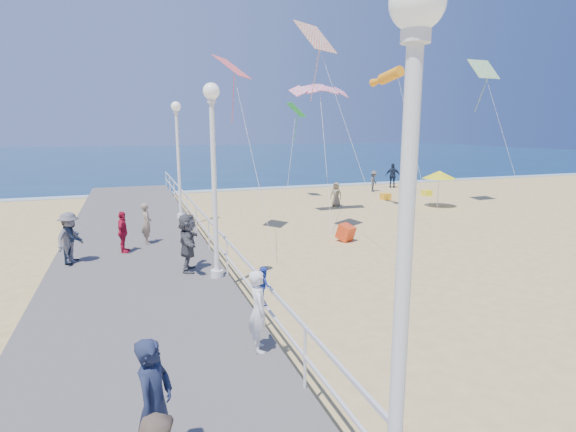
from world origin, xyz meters
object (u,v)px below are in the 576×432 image
object	(u,v)px
lamp_post_near	(405,235)
spectator_6	(147,223)
beach_umbrella	(439,175)
spectator_3	(123,232)
spectator_7	(72,238)
beach_chair_left	(385,196)
lamp_post_far	(178,148)
spectator_2	(70,238)
lamp_post_mid	(213,161)
spectator_0	(155,404)
toddler_held	(264,285)
woman_holding_toddler	(259,311)
beach_walker_a	(374,181)
box_kite	(346,234)
beach_walker_c	(336,194)
beach_walker_b	(393,176)
beach_chair_right	(427,193)
spectator_5	(188,243)

from	to	relation	value
lamp_post_near	spectator_6	size ratio (longest dim) A/B	3.55
beach_umbrella	spectator_3	bearing A→B (deg)	-161.74
spectator_7	beach_chair_left	world-z (taller)	spectator_7
lamp_post_far	spectator_2	bearing A→B (deg)	-122.87
beach_umbrella	beach_chair_left	distance (m)	4.16
lamp_post_mid	spectator_0	distance (m)	7.67
lamp_post_near	spectator_0	size ratio (longest dim) A/B	3.12
spectator_2	spectator_3	bearing A→B (deg)	-29.96
toddler_held	beach_umbrella	bearing A→B (deg)	-39.98
woman_holding_toddler	beach_walker_a	size ratio (longest dim) A/B	1.04
beach_walker_a	beach_chair_left	size ratio (longest dim) A/B	2.76
lamp_post_near	toddler_held	bearing A→B (deg)	88.76
spectator_2	spectator_7	distance (m)	0.15
lamp_post_near	spectator_2	xyz separation A→B (m)	(-4.03, 11.77, -2.45)
spectator_3	box_kite	distance (m)	8.54
spectator_6	beach_walker_c	size ratio (longest dim) A/B	1.04
beach_walker_a	beach_walker_b	bearing A→B (deg)	-13.99
spectator_7	beach_walker_a	distance (m)	22.86
toddler_held	spectator_2	size ratio (longest dim) A/B	0.46
spectator_0	beach_chair_left	world-z (taller)	spectator_0
lamp_post_near	beach_walker_c	world-z (taller)	lamp_post_near
beach_chair_left	toddler_held	bearing A→B (deg)	-127.71
spectator_7	beach_chair_left	distance (m)	20.01
beach_walker_a	beach_chair_right	xyz separation A→B (m)	(2.33, -3.09, -0.56)
spectator_6	spectator_0	bearing A→B (deg)	169.56
toddler_held	box_kite	xyz separation A→B (m)	(5.90, 8.21, -1.32)
toddler_held	beach_chair_right	bearing A→B (deg)	-36.67
box_kite	lamp_post_near	bearing A→B (deg)	-144.12
lamp_post_far	spectator_3	size ratio (longest dim) A/B	3.76
woman_holding_toddler	box_kite	xyz separation A→B (m)	(6.05, 8.36, -0.89)
spectator_5	spectator_7	bearing A→B (deg)	67.64
spectator_7	spectator_5	bearing A→B (deg)	-106.07
toddler_held	spectator_2	bearing A→B (deg)	36.98
spectator_0	spectator_3	world-z (taller)	spectator_0
woman_holding_toddler	box_kite	distance (m)	10.36
beach_walker_a	beach_chair_left	distance (m)	3.74
lamp_post_far	beach_chair_left	world-z (taller)	lamp_post_far
spectator_6	beach_chair_right	distance (m)	20.50
beach_walker_c	beach_umbrella	world-z (taller)	beach_umbrella
lamp_post_mid	woman_holding_toddler	distance (m)	5.16
spectator_6	spectator_3	bearing A→B (deg)	132.70
spectator_6	beach_umbrella	world-z (taller)	beach_umbrella
spectator_7	beach_umbrella	size ratio (longest dim) A/B	0.73
lamp_post_near	woman_holding_toddler	xyz separation A→B (m)	(-0.05, 4.47, -2.47)
spectator_2	spectator_7	bearing A→B (deg)	8.68
lamp_post_near	lamp_post_mid	xyz separation A→B (m)	(0.00, 9.00, 0.00)
spectator_3	lamp_post_near	bearing A→B (deg)	-155.54
spectator_5	beach_walker_c	size ratio (longest dim) A/B	1.21
beach_walker_a	beach_walker_c	distance (m)	7.21
spectator_0	beach_umbrella	bearing A→B (deg)	-15.69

